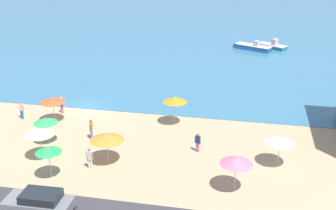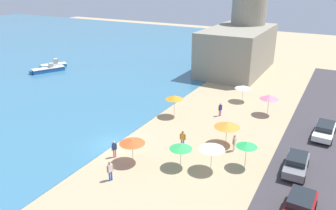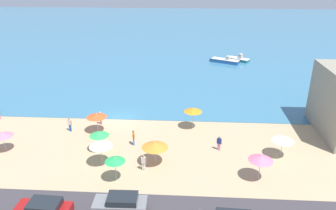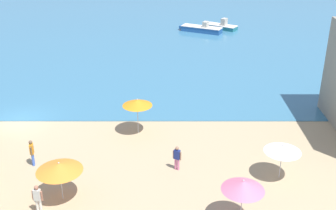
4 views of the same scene
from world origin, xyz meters
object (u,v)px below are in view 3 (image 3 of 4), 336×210
Objects in this scene: bather_4 at (70,124)px; parked_car_0 at (43,210)px; skiff_offshore at (238,59)px; beach_umbrella_2 at (283,139)px; bather_0 at (134,137)px; bather_5 at (101,117)px; beach_umbrella_1 at (261,158)px; beach_umbrella_8 at (155,145)px; bather_1 at (219,142)px; beach_umbrella_5 at (99,134)px; beach_umbrella_6 at (115,160)px; skiff_nearshore at (225,61)px; beach_umbrella_9 at (97,116)px; parked_car_2 at (121,203)px; beach_umbrella_3 at (101,144)px; bather_3 at (143,162)px; beach_umbrella_4 at (193,110)px; beach_umbrella_7 at (2,134)px.

parked_car_0 is at bearing -78.80° from bather_4.
parked_car_0 is 49.14m from skiff_offshore.
bather_4 is at bearing -126.85° from skiff_offshore.
beach_umbrella_2 is 1.30× the size of bather_0.
parked_car_0 is at bearing -91.09° from bather_5.
beach_umbrella_1 is 9.54m from beach_umbrella_8.
bather_1 is 34.60m from skiff_offshore.
beach_umbrella_5 is 6.15m from beach_umbrella_8.
bather_1 is at bearing -20.48° from bather_5.
beach_umbrella_1 is 1.14× the size of beach_umbrella_5.
beach_umbrella_6 is 0.43× the size of skiff_nearshore.
beach_umbrella_9 is 13.87m from parked_car_2.
beach_umbrella_8 is (5.00, 0.42, -0.15)m from beach_umbrella_3.
bather_3 is at bearing -106.86° from skiff_nearshore.
bather_4 is 0.31× the size of skiff_nearshore.
bather_5 is at bearing 109.72° from parked_car_2.
skiff_nearshore is (15.88, 33.26, -1.51)m from beach_umbrella_5.
beach_umbrella_2 is at bearing -11.64° from beach_umbrella_9.
skiff_offshore is (0.55, 34.83, -1.55)m from beach_umbrella_2.
skiff_offshore is (14.79, 43.65, -0.42)m from parked_car_2.
beach_umbrella_2 reaches higher than skiff_nearshore.
bather_4 is at bearing 128.79° from beach_umbrella_6.
bather_5 is (-10.85, 0.37, -1.43)m from beach_umbrella_4.
beach_umbrella_7 is at bearing -176.10° from bather_1.
skiff_offshore is at bearing 30.15° from skiff_nearshore.
bather_4 reaches higher than bather_1.
bather_4 is (-19.65, 7.91, -1.25)m from beach_umbrella_1.
bather_3 is 0.36× the size of skiff_offshore.
beach_umbrella_6 is 11.60m from bather_5.
parked_car_2 is (5.58, 1.07, -0.03)m from parked_car_0.
beach_umbrella_8 is at bearing 4.79° from beach_umbrella_3.
beach_umbrella_2 is at bearing 8.20° from beach_umbrella_3.
skiff_nearshore is (25.56, 33.86, -1.47)m from beach_umbrella_7.
skiff_nearshore is (0.73, 37.16, -1.77)m from beach_umbrella_1.
skiff_nearshore is 3.17m from skiff_offshore.
bather_3 reaches higher than parked_car_0.
beach_umbrella_1 is at bearing -7.58° from beach_umbrella_7.
bather_3 reaches higher than skiff_offshore.
parked_car_2 is (1.20, -3.94, -1.33)m from beach_umbrella_6.
beach_umbrella_9 is 1.38× the size of bather_3.
bather_0 is at bearing 8.76° from beach_umbrella_7.
parked_car_2 is at bearing -68.08° from beach_umbrella_9.
beach_umbrella_1 is 1.10× the size of beach_umbrella_9.
parked_car_0 is 0.91× the size of skiff_offshore.
beach_umbrella_3 is 1.49× the size of bather_3.
parked_car_0 is 5.68m from parked_car_2.
bather_0 is (-11.95, 5.29, -1.26)m from beach_umbrella_1.
bather_1 is 14.42m from bather_5.
beach_umbrella_6 is 0.59× the size of parked_car_2.
bather_3 is at bearing -55.34° from bather_5.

